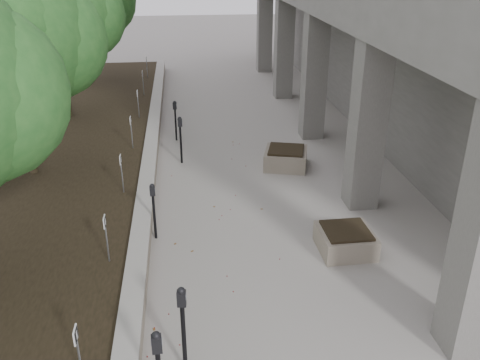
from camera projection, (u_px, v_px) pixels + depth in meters
retaining_wall at (151, 158)px, 14.73m from camera, size 0.39×26.00×0.50m
planting_bed at (19, 166)px, 14.36m from camera, size 7.00×26.00×0.40m
crabapple_tree_3 at (16, 69)px, 12.32m from camera, size 4.60×4.00×5.44m
crabapple_tree_4 at (58, 36)px, 16.83m from camera, size 4.60×4.00×5.44m
crabapple_tree_5 at (83, 17)px, 21.35m from camera, size 4.60×4.00×5.44m
parking_sign_2 at (79, 357)px, 6.73m from camera, size 0.04×0.22×0.96m
parking_sign_3 at (107, 239)px, 9.44m from camera, size 0.04×0.22×0.96m
parking_sign_4 at (122, 174)px, 12.15m from camera, size 0.04×0.22×0.96m
parking_sign_5 at (132, 133)px, 14.86m from camera, size 0.04×0.22×0.96m
parking_sign_6 at (138, 104)px, 17.57m from camera, size 0.04×0.22×0.96m
parking_sign_7 at (143, 83)px, 20.28m from camera, size 0.04×0.22×0.96m
parking_sign_8 at (147, 67)px, 22.99m from camera, size 0.04×0.22×0.96m
parking_meter_2 at (183, 330)px, 7.39m from camera, size 0.16×0.12×1.51m
parking_meter_3 at (154, 211)px, 10.91m from camera, size 0.13×0.10×1.31m
parking_meter_4 at (181, 140)px, 14.77m from camera, size 0.16×0.12×1.42m
parking_meter_5 at (176, 121)px, 16.54m from camera, size 0.15×0.12×1.34m
planter_front at (346, 240)px, 10.62m from camera, size 1.11×1.11×0.51m
planter_back at (286, 158)px, 14.71m from camera, size 1.45×1.45×0.55m
berry_scatter at (222, 232)px, 11.40m from camera, size 3.30×14.10×0.02m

